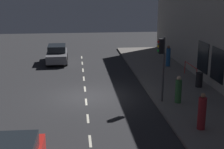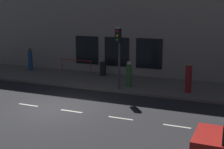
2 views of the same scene
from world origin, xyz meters
The scene contains 10 objects.
ground_plane centered at (0.00, 0.00, 0.00)m, with size 60.00×60.00×0.00m, color #28282B.
sidewalk centered at (6.25, 0.00, 0.07)m, with size 4.50×32.00×0.15m.
building_facade centered at (8.80, 0.00, 3.97)m, with size 0.65×32.00×7.96m.
lane_centre_line centered at (0.00, -1.00, 0.00)m, with size 0.12×27.20×0.01m.
traffic_light centered at (4.31, -1.78, 2.88)m, with size 0.46×0.32×3.80m.
pedestrian_0 centered at (5.29, -2.10, 0.89)m, with size 0.49×0.49×1.60m.
pedestrian_1 centered at (5.26, -5.79, 0.97)m, with size 0.47×0.47×1.78m.
pedestrian_2 centered at (7.22, 6.88, 0.97)m, with size 0.39×0.39×1.76m.
trash_bin centered at (7.63, 0.74, 0.65)m, with size 0.47×0.47×0.99m.
red_railing centered at (7.85, 3.11, 0.90)m, with size 0.05×2.56×0.97m.
Camera 2 is at (-12.75, -8.51, 4.98)m, focal length 50.00 mm.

